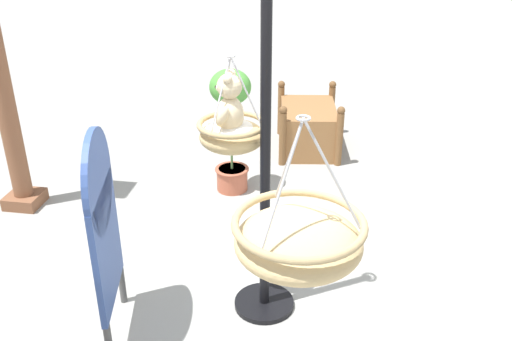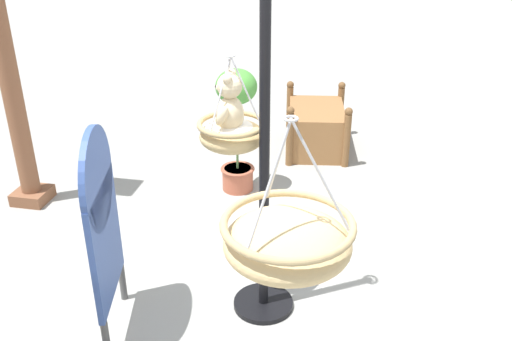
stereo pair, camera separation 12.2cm
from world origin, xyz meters
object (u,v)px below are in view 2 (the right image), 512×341
hanging_basket_left_high (287,240)px  display_sign_board (102,218)px  greenhouse_pillar_left (10,83)px  wooden_planter_box (316,127)px  display_pole_central (264,208)px  potted_plant_bushy_green (237,120)px  teddy_bear (228,107)px  hanging_basket_with_teddy (232,134)px

hanging_basket_left_high → display_sign_board: 1.60m
greenhouse_pillar_left → wooden_planter_box: bearing=-55.6°
display_pole_central → potted_plant_bushy_green: size_ratio=2.07×
wooden_planter_box → display_pole_central: bearing=178.3°
greenhouse_pillar_left → display_sign_board: size_ratio=1.66×
teddy_bear → hanging_basket_left_high: 1.47m
potted_plant_bushy_green → display_sign_board: bearing=169.9°
display_pole_central → teddy_bear: display_pole_central is taller
display_sign_board → wooden_planter_box: bearing=-17.8°
hanging_basket_with_teddy → wooden_planter_box: (2.75, -0.33, -1.02)m
potted_plant_bushy_green → teddy_bear: bearing=-168.6°
teddy_bear → greenhouse_pillar_left: bearing=67.1°
wooden_planter_box → teddy_bear: bearing=172.6°
hanging_basket_left_high → wooden_planter_box: bearing=3.4°
wooden_planter_box → potted_plant_bushy_green: bearing=149.4°
hanging_basket_with_teddy → wooden_planter_box: size_ratio=0.62×
display_pole_central → hanging_basket_with_teddy: size_ratio=4.01×
teddy_bear → wooden_planter_box: size_ratio=0.41×
teddy_bear → wooden_planter_box: bearing=-7.4°
potted_plant_bushy_green → display_sign_board: (-2.16, 0.39, 0.13)m
display_pole_central → greenhouse_pillar_left: display_pole_central is taller
greenhouse_pillar_left → wooden_planter_box: (1.79, -2.61, -0.93)m
hanging_basket_with_teddy → greenhouse_pillar_left: greenhouse_pillar_left is taller
teddy_bear → greenhouse_pillar_left: greenhouse_pillar_left is taller
greenhouse_pillar_left → hanging_basket_with_teddy: bearing=-112.7°
display_pole_central → greenhouse_pillar_left: (1.11, 2.53, 0.37)m
display_pole_central → hanging_basket_left_high: (-1.20, -0.32, 0.56)m
display_pole_central → teddy_bear: size_ratio=6.14×
teddy_bear → potted_plant_bushy_green: bearing=11.4°
hanging_basket_with_teddy → teddy_bear: (0.00, 0.02, 0.19)m
potted_plant_bushy_green → hanging_basket_with_teddy: bearing=-167.8°
teddy_bear → display_sign_board: 1.09m
hanging_basket_left_high → display_pole_central: bearing=15.2°
hanging_basket_left_high → wooden_planter_box: size_ratio=0.67×
wooden_planter_box → display_sign_board: display_sign_board is taller
hanging_basket_with_teddy → potted_plant_bushy_green: 1.72m
teddy_bear → display_sign_board: teddy_bear is taller
hanging_basket_left_high → potted_plant_bushy_green: bearing=17.3°
hanging_basket_with_teddy → hanging_basket_left_high: size_ratio=0.93×
hanging_basket_left_high → greenhouse_pillar_left: greenhouse_pillar_left is taller
teddy_bear → potted_plant_bushy_green: (1.60, 0.32, -0.73)m
teddy_bear → hanging_basket_with_teddy: bearing=-90.0°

